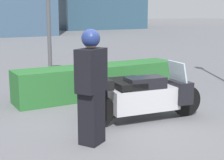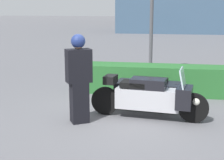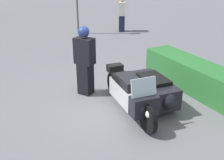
% 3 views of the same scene
% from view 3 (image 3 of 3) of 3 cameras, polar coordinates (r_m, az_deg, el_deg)
% --- Properties ---
extents(ground_plane, '(160.00, 160.00, 0.00)m').
position_cam_3_polar(ground_plane, '(7.40, -0.43, -4.09)').
color(ground_plane, slate).
extents(police_motorcycle, '(2.59, 1.56, 1.15)m').
position_cam_3_polar(police_motorcycle, '(6.83, 6.54, -2.39)').
color(police_motorcycle, black).
rests_on(police_motorcycle, ground).
extents(officer_rider, '(0.59, 0.53, 1.87)m').
position_cam_3_polar(officer_rider, '(7.43, -5.56, 4.20)').
color(officer_rider, black).
rests_on(officer_rider, ground).
extents(hedge_bush_curbside, '(4.27, 0.84, 0.80)m').
position_cam_3_polar(hedge_bush_curbside, '(7.95, 18.31, -0.15)').
color(hedge_bush_curbside, '#28662D').
rests_on(hedge_bush_curbside, ground).
extents(pedestrian_bystander, '(0.56, 0.50, 1.68)m').
position_cam_3_polar(pedestrian_bystander, '(14.44, 2.03, 13.12)').
color(pedestrian_bystander, '#191E38').
rests_on(pedestrian_bystander, ground).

